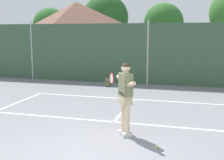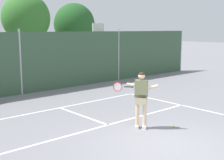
% 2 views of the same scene
% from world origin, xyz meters
% --- Properties ---
extents(ground_plane, '(120.00, 120.00, 0.00)m').
position_xyz_m(ground_plane, '(0.00, 0.00, 0.00)').
color(ground_plane, gray).
extents(court_markings, '(8.30, 11.10, 0.01)m').
position_xyz_m(court_markings, '(0.00, 0.65, 0.00)').
color(court_markings, white).
rests_on(court_markings, ground).
extents(chainlink_fence, '(26.09, 0.09, 3.20)m').
position_xyz_m(chainlink_fence, '(0.00, 9.00, 1.53)').
color(chainlink_fence, '#38563D').
rests_on(chainlink_fence, ground).
extents(clubhouse_building, '(5.66, 5.74, 4.65)m').
position_xyz_m(clubhouse_building, '(-5.62, 13.45, 2.41)').
color(clubhouse_building, silver).
rests_on(clubhouse_building, ground).
extents(treeline_backdrop, '(24.23, 3.65, 6.12)m').
position_xyz_m(treeline_backdrop, '(1.12, 19.06, 3.68)').
color(treeline_backdrop, brown).
rests_on(treeline_backdrop, ground).
extents(tennis_player, '(0.96, 1.14, 1.85)m').
position_xyz_m(tennis_player, '(0.56, 1.51, 1.11)').
color(tennis_player, silver).
rests_on(tennis_player, ground).
extents(tennis_ball, '(0.07, 0.07, 0.07)m').
position_xyz_m(tennis_ball, '(1.45, 0.84, 0.03)').
color(tennis_ball, '#CCE033').
rests_on(tennis_ball, ground).
extents(backpack_olive, '(0.29, 0.25, 0.46)m').
position_xyz_m(backpack_olive, '(-1.75, 7.89, 0.19)').
color(backpack_olive, '#566038').
rests_on(backpack_olive, ground).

